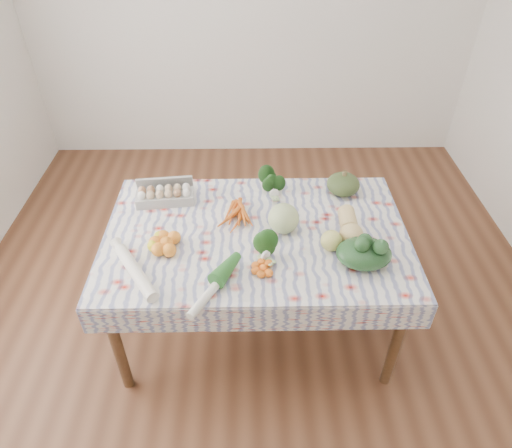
# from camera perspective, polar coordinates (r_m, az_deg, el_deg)

# --- Properties ---
(ground) EXTENTS (4.50, 4.50, 0.00)m
(ground) POSITION_cam_1_polar(r_m,az_deg,el_deg) (3.05, -0.00, -12.05)
(ground) COLOR #54301D
(ground) RESTS_ON ground
(wall_back) EXTENTS (4.00, 0.04, 2.80)m
(wall_back) POSITION_cam_1_polar(r_m,az_deg,el_deg) (4.27, -0.54, 25.97)
(wall_back) COLOR white
(wall_back) RESTS_ON ground
(dining_table) EXTENTS (1.60, 1.00, 0.75)m
(dining_table) POSITION_cam_1_polar(r_m,az_deg,el_deg) (2.55, -0.00, -2.47)
(dining_table) COLOR brown
(dining_table) RESTS_ON ground
(tablecloth) EXTENTS (1.66, 1.06, 0.01)m
(tablecloth) POSITION_cam_1_polar(r_m,az_deg,el_deg) (2.50, -0.00, -1.14)
(tablecloth) COLOR silver
(tablecloth) RESTS_ON dining_table
(egg_carton) EXTENTS (0.35, 0.17, 0.09)m
(egg_carton) POSITION_cam_1_polar(r_m,az_deg,el_deg) (2.74, -11.32, 3.42)
(egg_carton) COLOR #A4A49F
(egg_carton) RESTS_ON tablecloth
(carrot_bunch) EXTENTS (0.30, 0.28, 0.05)m
(carrot_bunch) POSITION_cam_1_polar(r_m,az_deg,el_deg) (2.56, -2.66, 0.79)
(carrot_bunch) COLOR orange
(carrot_bunch) RESTS_ON tablecloth
(kale_bunch) EXTENTS (0.15, 0.13, 0.13)m
(kale_bunch) POSITION_cam_1_polar(r_m,az_deg,el_deg) (2.75, 2.25, 4.87)
(kale_bunch) COLOR #173A12
(kale_bunch) RESTS_ON tablecloth
(kabocha_squash) EXTENTS (0.22, 0.22, 0.13)m
(kabocha_squash) POSITION_cam_1_polar(r_m,az_deg,el_deg) (2.81, 10.85, 4.91)
(kabocha_squash) COLOR #3A4C23
(kabocha_squash) RESTS_ON tablecloth
(cabbage) EXTENTS (0.20, 0.20, 0.17)m
(cabbage) POSITION_cam_1_polar(r_m,az_deg,el_deg) (2.46, 3.46, 0.70)
(cabbage) COLOR #AEC280
(cabbage) RESTS_ON tablecloth
(butternut_squash) EXTENTS (0.14, 0.28, 0.13)m
(butternut_squash) POSITION_cam_1_polar(r_m,az_deg,el_deg) (2.50, 11.63, -0.08)
(butternut_squash) COLOR #DBBB72
(butternut_squash) RESTS_ON tablecloth
(orange_cluster) EXTENTS (0.25, 0.25, 0.08)m
(orange_cluster) POSITION_cam_1_polar(r_m,az_deg,el_deg) (2.42, -11.15, -2.36)
(orange_cluster) COLOR orange
(orange_cluster) RESTS_ON tablecloth
(broccoli) EXTENTS (0.19, 0.19, 0.10)m
(broccoli) POSITION_cam_1_polar(r_m,az_deg,el_deg) (2.32, 0.41, -3.17)
(broccoli) COLOR #1D4D17
(broccoli) RESTS_ON tablecloth
(mandarin_cluster) EXTENTS (0.15, 0.15, 0.04)m
(mandarin_cluster) POSITION_cam_1_polar(r_m,az_deg,el_deg) (2.26, 0.92, -5.47)
(mandarin_cluster) COLOR orange
(mandarin_cluster) RESTS_ON tablecloth
(grapefruit) EXTENTS (0.12, 0.12, 0.11)m
(grapefruit) POSITION_cam_1_polar(r_m,az_deg,el_deg) (2.39, 9.40, -2.06)
(grapefruit) COLOR #C7C55F
(grapefruit) RESTS_ON tablecloth
(spinach_bag) EXTENTS (0.34, 0.30, 0.12)m
(spinach_bag) POSITION_cam_1_polar(r_m,az_deg,el_deg) (2.34, 13.33, -3.59)
(spinach_bag) COLOR #19371A
(spinach_bag) RESTS_ON tablecloth
(daikon) EXTENTS (0.29, 0.39, 0.06)m
(daikon) POSITION_cam_1_polar(r_m,az_deg,el_deg) (2.31, -14.82, -5.80)
(daikon) COLOR white
(daikon) RESTS_ON tablecloth
(leek) EXTENTS (0.24, 0.38, 0.05)m
(leek) POSITION_cam_1_polar(r_m,az_deg,el_deg) (2.18, -5.19, -7.77)
(leek) COLOR white
(leek) RESTS_ON tablecloth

